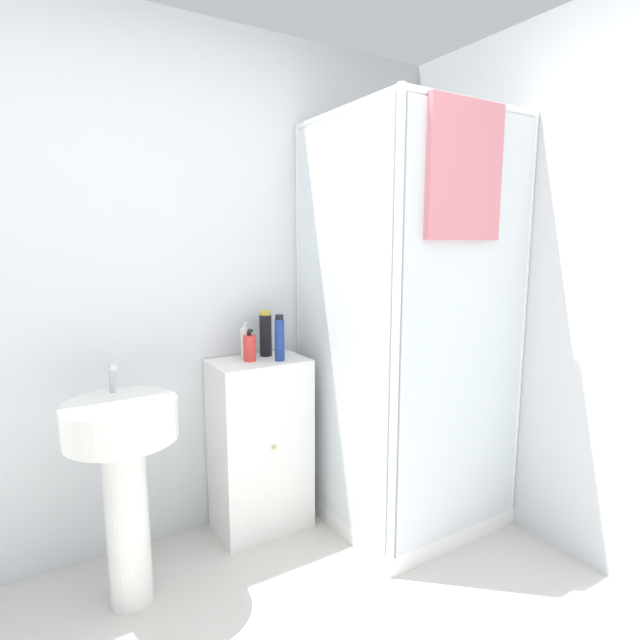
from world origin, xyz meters
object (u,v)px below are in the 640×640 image
sink (124,464)px  soap_dispenser (249,348)px  shampoo_bottle_blue (280,338)px  shampoo_bottle_tall_black (266,334)px  lotion_bottle_white (245,343)px

sink → soap_dispenser: (0.65, 0.23, 0.35)m
soap_dispenser → shampoo_bottle_blue: shampoo_bottle_blue is taller
shampoo_bottle_tall_black → shampoo_bottle_blue: size_ratio=1.02×
sink → shampoo_bottle_tall_black: (0.77, 0.30, 0.40)m
soap_dispenser → shampoo_bottle_tall_black: (0.12, 0.06, 0.05)m
soap_dispenser → lotion_bottle_white: (0.01, 0.07, 0.01)m
sink → shampoo_bottle_blue: size_ratio=4.30×
shampoo_bottle_blue → lotion_bottle_white: bearing=130.6°
soap_dispenser → shampoo_bottle_blue: bearing=-29.4°
shampoo_bottle_tall_black → lotion_bottle_white: size_ratio=1.28×
sink → soap_dispenser: bearing=19.9°
shampoo_bottle_tall_black → soap_dispenser: bearing=-152.7°
soap_dispenser → shampoo_bottle_tall_black: bearing=27.3°
soap_dispenser → lotion_bottle_white: size_ratio=0.87×
shampoo_bottle_tall_black → lotion_bottle_white: (-0.11, 0.01, -0.04)m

